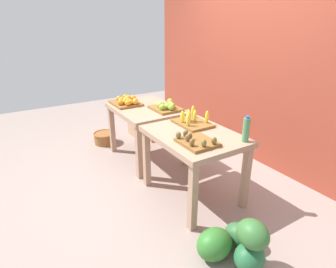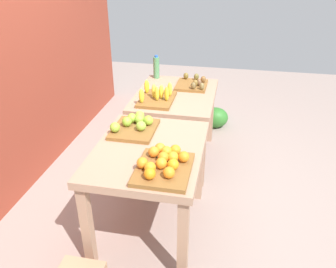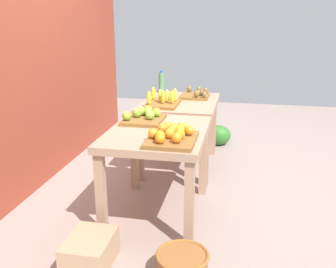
# 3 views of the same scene
# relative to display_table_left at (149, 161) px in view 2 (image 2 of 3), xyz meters

# --- Properties ---
(ground_plane) EXTENTS (8.00, 8.00, 0.00)m
(ground_plane) POSITION_rel_display_table_left_xyz_m (0.56, 0.00, -0.65)
(ground_plane) COLOR gray
(back_wall) EXTENTS (4.40, 0.12, 3.00)m
(back_wall) POSITION_rel_display_table_left_xyz_m (0.56, 1.35, 0.85)
(back_wall) COLOR #963B29
(back_wall) RESTS_ON ground_plane
(display_table_left) EXTENTS (1.04, 0.80, 0.77)m
(display_table_left) POSITION_rel_display_table_left_xyz_m (0.00, 0.00, 0.00)
(display_table_left) COLOR tan
(display_table_left) RESTS_ON ground_plane
(display_table_right) EXTENTS (1.04, 0.80, 0.77)m
(display_table_right) POSITION_rel_display_table_left_xyz_m (1.12, 0.00, 0.00)
(display_table_right) COLOR tan
(display_table_right) RESTS_ON ground_plane
(orange_bin) EXTENTS (0.45, 0.37, 0.11)m
(orange_bin) POSITION_rel_display_table_left_xyz_m (-0.25, -0.17, 0.16)
(orange_bin) COLOR brown
(orange_bin) RESTS_ON display_table_left
(apple_bin) EXTENTS (0.40, 0.35, 0.11)m
(apple_bin) POSITION_rel_display_table_left_xyz_m (0.26, 0.18, 0.15)
(apple_bin) COLOR brown
(apple_bin) RESTS_ON display_table_left
(banana_crate) EXTENTS (0.44, 0.32, 0.17)m
(banana_crate) POSITION_rel_display_table_left_xyz_m (0.89, 0.14, 0.16)
(banana_crate) COLOR brown
(banana_crate) RESTS_ON display_table_right
(kiwi_bin) EXTENTS (0.36, 0.32, 0.10)m
(kiwi_bin) POSITION_rel_display_table_left_xyz_m (1.35, -0.15, 0.14)
(kiwi_bin) COLOR brown
(kiwi_bin) RESTS_ON display_table_right
(water_bottle) EXTENTS (0.07, 0.07, 0.26)m
(water_bottle) POSITION_rel_display_table_left_xyz_m (1.55, 0.30, 0.24)
(water_bottle) COLOR #4C8C59
(water_bottle) RESTS_ON display_table_right
(watermelon_pile) EXTENTS (0.54, 0.64, 0.46)m
(watermelon_pile) POSITION_rel_display_table_left_xyz_m (2.07, -0.25, -0.48)
(watermelon_pile) COLOR #25653A
(watermelon_pile) RESTS_ON ground_plane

